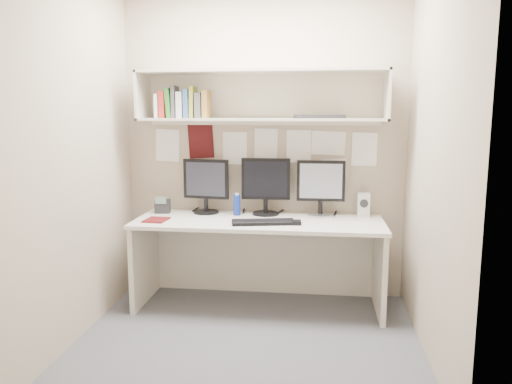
# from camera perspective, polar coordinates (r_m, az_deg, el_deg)

# --- Properties ---
(floor) EXTENTS (2.40, 2.00, 0.01)m
(floor) POSITION_cam_1_polar(r_m,az_deg,el_deg) (3.66, -0.94, -16.61)
(floor) COLOR #4A4B50
(floor) RESTS_ON ground
(wall_back) EXTENTS (2.40, 0.02, 2.60)m
(wall_back) POSITION_cam_1_polar(r_m,az_deg,el_deg) (4.30, 0.89, 5.27)
(wall_back) COLOR tan
(wall_back) RESTS_ON ground
(wall_front) EXTENTS (2.40, 0.02, 2.60)m
(wall_front) POSITION_cam_1_polar(r_m,az_deg,el_deg) (2.33, -4.47, 1.89)
(wall_front) COLOR tan
(wall_front) RESTS_ON ground
(wall_left) EXTENTS (0.02, 2.00, 2.60)m
(wall_left) POSITION_cam_1_polar(r_m,az_deg,el_deg) (3.68, -19.90, 4.05)
(wall_left) COLOR tan
(wall_left) RESTS_ON ground
(wall_right) EXTENTS (0.02, 2.00, 2.60)m
(wall_right) POSITION_cam_1_polar(r_m,az_deg,el_deg) (3.36, 19.76, 3.62)
(wall_right) COLOR tan
(wall_right) RESTS_ON ground
(desk) EXTENTS (2.00, 0.70, 0.73)m
(desk) POSITION_cam_1_polar(r_m,az_deg,el_deg) (4.13, 0.32, -8.11)
(desk) COLOR silver
(desk) RESTS_ON floor
(overhead_hutch) EXTENTS (2.00, 0.38, 0.40)m
(overhead_hutch) POSITION_cam_1_polar(r_m,az_deg,el_deg) (4.15, 0.69, 10.93)
(overhead_hutch) COLOR beige
(overhead_hutch) RESTS_ON wall_back
(pinned_papers) EXTENTS (1.92, 0.01, 0.48)m
(pinned_papers) POSITION_cam_1_polar(r_m,az_deg,el_deg) (4.30, 0.88, 4.60)
(pinned_papers) COLOR white
(pinned_papers) RESTS_ON wall_back
(monitor_left) EXTENTS (0.40, 0.22, 0.46)m
(monitor_left) POSITION_cam_1_polar(r_m,az_deg,el_deg) (4.28, -5.74, 0.94)
(monitor_left) COLOR black
(monitor_left) RESTS_ON desk
(monitor_center) EXTENTS (0.41, 0.23, 0.48)m
(monitor_center) POSITION_cam_1_polar(r_m,az_deg,el_deg) (4.20, 1.12, 0.91)
(monitor_center) COLOR black
(monitor_center) RESTS_ON desk
(monitor_right) EXTENTS (0.40, 0.22, 0.46)m
(monitor_right) POSITION_cam_1_polar(r_m,az_deg,el_deg) (4.18, 7.42, 0.71)
(monitor_right) COLOR #A5A5AA
(monitor_right) RESTS_ON desk
(keyboard) EXTENTS (0.51, 0.27, 0.02)m
(keyboard) POSITION_cam_1_polar(r_m,az_deg,el_deg) (3.89, 0.83, -3.46)
(keyboard) COLOR black
(keyboard) RESTS_ON desk
(mouse) EXTENTS (0.07, 0.10, 0.03)m
(mouse) POSITION_cam_1_polar(r_m,az_deg,el_deg) (3.88, 4.73, -3.49)
(mouse) COLOR black
(mouse) RESTS_ON desk
(speaker) EXTENTS (0.10, 0.11, 0.20)m
(speaker) POSITION_cam_1_polar(r_m,az_deg,el_deg) (4.24, 12.17, -1.42)
(speaker) COLOR beige
(speaker) RESTS_ON desk
(blue_bottle) EXTENTS (0.06, 0.06, 0.19)m
(blue_bottle) POSITION_cam_1_polar(r_m,az_deg,el_deg) (4.20, -2.19, -1.46)
(blue_bottle) COLOR navy
(blue_bottle) RESTS_ON desk
(maroon_notebook) EXTENTS (0.19, 0.22, 0.01)m
(maroon_notebook) POSITION_cam_1_polar(r_m,az_deg,el_deg) (4.08, -11.33, -3.14)
(maroon_notebook) COLOR #520E10
(maroon_notebook) RESTS_ON desk
(desk_phone) EXTENTS (0.14, 0.13, 0.15)m
(desk_phone) POSITION_cam_1_polar(r_m,az_deg,el_deg) (4.37, -10.62, -1.58)
(desk_phone) COLOR black
(desk_phone) RESTS_ON desk
(book_stack) EXTENTS (0.44, 0.16, 0.26)m
(book_stack) POSITION_cam_1_polar(r_m,az_deg,el_deg) (4.21, -8.34, 9.91)
(book_stack) COLOR white
(book_stack) RESTS_ON overhead_hutch
(hutch_tray) EXTENTS (0.41, 0.22, 0.03)m
(hutch_tray) POSITION_cam_1_polar(r_m,az_deg,el_deg) (4.04, 7.26, 8.55)
(hutch_tray) COLOR black
(hutch_tray) RESTS_ON overhead_hutch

